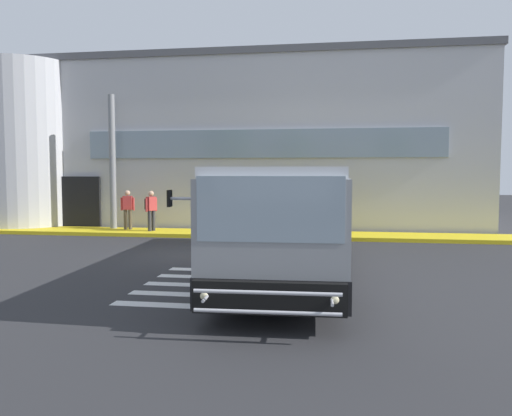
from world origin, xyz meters
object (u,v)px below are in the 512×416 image
object	(u,v)px
bus_main_foreground	(288,220)
passenger_by_doorway	(151,208)
entry_support_column	(112,162)
passenger_near_column	(128,208)

from	to	relation	value
bus_main_foreground	passenger_by_doorway	bearing A→B (deg)	133.24
entry_support_column	passenger_near_column	bearing A→B (deg)	-22.57
bus_main_foreground	passenger_by_doorway	distance (m)	9.28
entry_support_column	bus_main_foreground	bearing A→B (deg)	-41.82
bus_main_foreground	passenger_by_doorway	world-z (taller)	bus_main_foreground
entry_support_column	passenger_near_column	xyz separation A→B (m)	(0.80, -0.33, -1.96)
passenger_by_doorway	entry_support_column	bearing A→B (deg)	160.70
bus_main_foreground	passenger_near_column	bearing A→B (deg)	136.60
bus_main_foreground	passenger_near_column	size ratio (longest dim) A/B	6.89
entry_support_column	passenger_near_column	distance (m)	2.14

